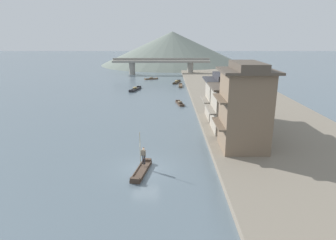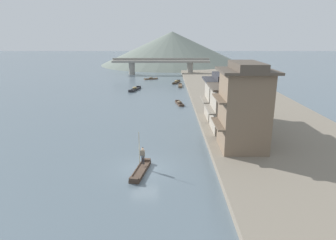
{
  "view_description": "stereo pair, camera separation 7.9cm",
  "coord_description": "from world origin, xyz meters",
  "px_view_note": "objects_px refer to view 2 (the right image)",
  "views": [
    {
      "loc": [
        2.08,
        -25.01,
        11.89
      ],
      "look_at": [
        2.16,
        10.4,
        1.66
      ],
      "focal_mm": 31.78,
      "sensor_mm": 36.0,
      "label": 1
    },
    {
      "loc": [
        2.16,
        -25.01,
        11.89
      ],
      "look_at": [
        2.16,
        10.4,
        1.66
      ],
      "focal_mm": 31.78,
      "sensor_mm": 36.0,
      "label": 2
    }
  ],
  "objects_px": {
    "boatman_person": "(143,153)",
    "house_waterfront_nearest": "(244,107)",
    "boat_midriver_drifting": "(176,82)",
    "boat_foreground_poled": "(141,171)",
    "boat_moored_nearest": "(179,103)",
    "boat_moored_second": "(151,79)",
    "stone_bridge": "(161,64)",
    "boat_moored_third": "(180,86)",
    "house_waterfront_tall": "(225,97)",
    "boat_moored_far": "(135,89)",
    "house_waterfront_second": "(236,106)"
  },
  "relations": [
    {
      "from": "boatman_person",
      "to": "house_waterfront_nearest",
      "type": "height_order",
      "value": "house_waterfront_nearest"
    },
    {
      "from": "boat_midriver_drifting",
      "to": "house_waterfront_nearest",
      "type": "distance_m",
      "value": 47.36
    },
    {
      "from": "boat_foreground_poled",
      "to": "boat_moored_nearest",
      "type": "relative_size",
      "value": 1.15
    },
    {
      "from": "boatman_person",
      "to": "boat_midriver_drifting",
      "type": "distance_m",
      "value": 50.6
    },
    {
      "from": "boat_moored_second",
      "to": "stone_bridge",
      "type": "xyz_separation_m",
      "value": [
        2.53,
        10.32,
        3.07
      ]
    },
    {
      "from": "boatman_person",
      "to": "boat_moored_nearest",
      "type": "height_order",
      "value": "boatman_person"
    },
    {
      "from": "boat_foreground_poled",
      "to": "stone_bridge",
      "type": "height_order",
      "value": "stone_bridge"
    },
    {
      "from": "boat_foreground_poled",
      "to": "stone_bridge",
      "type": "relative_size",
      "value": 0.15
    },
    {
      "from": "boat_moored_third",
      "to": "house_waterfront_nearest",
      "type": "distance_m",
      "value": 41.83
    },
    {
      "from": "boat_foreground_poled",
      "to": "stone_bridge",
      "type": "xyz_separation_m",
      "value": [
        0.29,
        67.51,
        3.13
      ]
    },
    {
      "from": "house_waterfront_tall",
      "to": "boat_moored_nearest",
      "type": "bearing_deg",
      "value": 118.15
    },
    {
      "from": "boat_moored_far",
      "to": "stone_bridge",
      "type": "relative_size",
      "value": 0.19
    },
    {
      "from": "boat_moored_second",
      "to": "house_waterfront_tall",
      "type": "distance_m",
      "value": 43.1
    },
    {
      "from": "boat_moored_second",
      "to": "house_waterfront_second",
      "type": "relative_size",
      "value": 0.56
    },
    {
      "from": "boat_moored_third",
      "to": "stone_bridge",
      "type": "distance_m",
      "value": 22.6
    },
    {
      "from": "boat_moored_second",
      "to": "boat_moored_far",
      "type": "height_order",
      "value": "boat_moored_far"
    },
    {
      "from": "boat_moored_third",
      "to": "house_waterfront_nearest",
      "type": "bearing_deg",
      "value": -83.59
    },
    {
      "from": "boat_moored_nearest",
      "to": "boat_moored_third",
      "type": "xyz_separation_m",
      "value": [
        0.88,
        18.79,
        -0.08
      ]
    },
    {
      "from": "boatman_person",
      "to": "house_waterfront_tall",
      "type": "distance_m",
      "value": 18.42
    },
    {
      "from": "boat_foreground_poled",
      "to": "boat_moored_second",
      "type": "bearing_deg",
      "value": 92.25
    },
    {
      "from": "house_waterfront_nearest",
      "to": "house_waterfront_second",
      "type": "height_order",
      "value": "house_waterfront_nearest"
    },
    {
      "from": "boat_moored_third",
      "to": "house_waterfront_tall",
      "type": "height_order",
      "value": "house_waterfront_tall"
    },
    {
      "from": "boat_foreground_poled",
      "to": "boat_moored_nearest",
      "type": "bearing_deg",
      "value": 80.6
    },
    {
      "from": "boat_moored_far",
      "to": "boat_moored_nearest",
      "type": "bearing_deg",
      "value": -55.89
    },
    {
      "from": "boat_foreground_poled",
      "to": "boat_moored_third",
      "type": "distance_m",
      "value": 46.02
    },
    {
      "from": "house_waterfront_tall",
      "to": "boat_foreground_poled",
      "type": "bearing_deg",
      "value": -122.54
    },
    {
      "from": "house_waterfront_tall",
      "to": "stone_bridge",
      "type": "distance_m",
      "value": 52.39
    },
    {
      "from": "boat_midriver_drifting",
      "to": "house_waterfront_tall",
      "type": "relative_size",
      "value": 0.91
    },
    {
      "from": "house_waterfront_nearest",
      "to": "house_waterfront_tall",
      "type": "bearing_deg",
      "value": 88.62
    },
    {
      "from": "house_waterfront_second",
      "to": "boat_moored_second",
      "type": "bearing_deg",
      "value": 105.41
    },
    {
      "from": "house_waterfront_second",
      "to": "stone_bridge",
      "type": "distance_m",
      "value": 57.9
    },
    {
      "from": "boatman_person",
      "to": "boat_moored_far",
      "type": "height_order",
      "value": "boatman_person"
    },
    {
      "from": "boat_moored_third",
      "to": "boat_midriver_drifting",
      "type": "bearing_deg",
      "value": 97.75
    },
    {
      "from": "boat_foreground_poled",
      "to": "house_waterfront_second",
      "type": "relative_size",
      "value": 0.65
    },
    {
      "from": "boat_moored_third",
      "to": "boat_moored_far",
      "type": "xyz_separation_m",
      "value": [
        -10.23,
        -4.99,
        0.12
      ]
    },
    {
      "from": "boat_moored_second",
      "to": "boat_midriver_drifting",
      "type": "relative_size",
      "value": 0.68
    },
    {
      "from": "boat_foreground_poled",
      "to": "house_waterfront_second",
      "type": "height_order",
      "value": "house_waterfront_second"
    },
    {
      "from": "boat_foreground_poled",
      "to": "house_waterfront_nearest",
      "type": "relative_size",
      "value": 0.51
    },
    {
      "from": "boat_moored_far",
      "to": "house_waterfront_tall",
      "type": "distance_m",
      "value": 29.12
    },
    {
      "from": "boat_midriver_drifting",
      "to": "boat_moored_far",
      "type": "bearing_deg",
      "value": -132.04
    },
    {
      "from": "house_waterfront_tall",
      "to": "boat_midriver_drifting",
      "type": "bearing_deg",
      "value": 99.16
    },
    {
      "from": "boat_moored_second",
      "to": "house_waterfront_tall",
      "type": "xyz_separation_m",
      "value": [
        12.5,
        -41.11,
        3.41
      ]
    },
    {
      "from": "boat_moored_far",
      "to": "boat_moored_second",
      "type": "bearing_deg",
      "value": 80.88
    },
    {
      "from": "boat_midriver_drifting",
      "to": "house_waterfront_tall",
      "type": "distance_m",
      "value": 35.77
    },
    {
      "from": "boat_moored_second",
      "to": "boat_midriver_drifting",
      "type": "distance_m",
      "value": 9.07
    },
    {
      "from": "boat_moored_second",
      "to": "stone_bridge",
      "type": "height_order",
      "value": "stone_bridge"
    },
    {
      "from": "house_waterfront_tall",
      "to": "boatman_person",
      "type": "bearing_deg",
      "value": -123.61
    },
    {
      "from": "boat_moored_nearest",
      "to": "house_waterfront_nearest",
      "type": "height_order",
      "value": "house_waterfront_nearest"
    },
    {
      "from": "boat_moored_second",
      "to": "boat_moored_far",
      "type": "distance_m",
      "value": 16.68
    },
    {
      "from": "house_waterfront_nearest",
      "to": "stone_bridge",
      "type": "distance_m",
      "value": 63.86
    }
  ]
}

